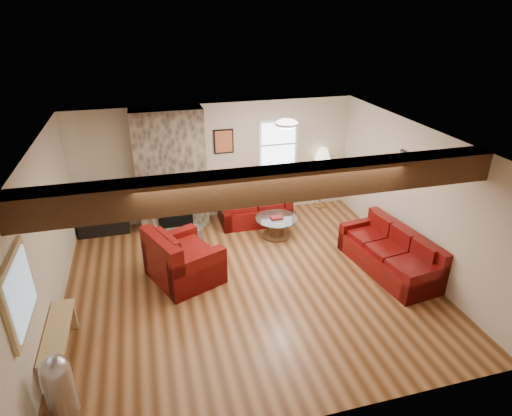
{
  "coord_description": "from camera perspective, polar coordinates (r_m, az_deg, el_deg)",
  "views": [
    {
      "loc": [
        -1.46,
        -5.85,
        4.28
      ],
      "look_at": [
        0.23,
        0.4,
        1.21
      ],
      "focal_mm": 30.0,
      "sensor_mm": 36.0,
      "label": 1
    }
  ],
  "objects": [
    {
      "name": "hatch_window",
      "position": [
        5.4,
        -29.04,
        -9.84
      ],
      "size": [
        0.08,
        1.0,
        0.9
      ],
      "primitive_type": null,
      "color": "tan",
      "rests_on": "room"
    },
    {
      "name": "television",
      "position": [
        9.15,
        -20.07,
        0.91
      ],
      "size": [
        0.77,
        0.1,
        0.44
      ],
      "primitive_type": "imported",
      "color": "black",
      "rests_on": "tv_cabinet"
    },
    {
      "name": "room",
      "position": [
        6.74,
        -0.98,
        -1.29
      ],
      "size": [
        8.0,
        8.0,
        8.0
      ],
      "color": "#593217",
      "rests_on": "ground"
    },
    {
      "name": "tv_cabinet",
      "position": [
        9.35,
        -19.64,
        -1.72
      ],
      "size": [
        1.0,
        0.4,
        0.5
      ],
      "primitive_type": "cube",
      "color": "black",
      "rests_on": "floor"
    },
    {
      "name": "artwork_right",
      "position": [
        7.98,
        19.59,
        5.43
      ],
      "size": [
        0.06,
        0.55,
        0.42
      ],
      "primitive_type": null,
      "color": "black",
      "rests_on": "room"
    },
    {
      "name": "loveseat",
      "position": [
        9.21,
        -0.24,
        0.47
      ],
      "size": [
        1.5,
        0.88,
        0.79
      ],
      "primitive_type": null,
      "rotation": [
        0.0,
        0.0,
        -0.02
      ],
      "color": "#49050A",
      "rests_on": "floor"
    },
    {
      "name": "sofa_three",
      "position": [
        7.89,
        17.35,
        -5.52
      ],
      "size": [
        1.07,
        2.05,
        0.76
      ],
      "primitive_type": null,
      "rotation": [
        0.0,
        0.0,
        -1.44
      ],
      "color": "#49050A",
      "rests_on": "floor"
    },
    {
      "name": "coffee_table",
      "position": [
        8.69,
        2.73,
        -2.56
      ],
      "size": [
        0.85,
        0.85,
        0.44
      ],
      "color": "#412815",
      "rests_on": "floor"
    },
    {
      "name": "back_window",
      "position": [
        9.41,
        2.96,
        8.51
      ],
      "size": [
        0.9,
        0.08,
        1.1
      ],
      "primitive_type": null,
      "color": "white",
      "rests_on": "room"
    },
    {
      "name": "artwork_back",
      "position": [
        9.08,
        -4.33,
        8.83
      ],
      "size": [
        0.42,
        0.06,
        0.52
      ],
      "primitive_type": null,
      "color": "black",
      "rests_on": "room"
    },
    {
      "name": "floor_lamp",
      "position": [
        9.72,
        8.89,
        6.72
      ],
      "size": [
        0.36,
        0.36,
        1.42
      ],
      "color": "tan",
      "rests_on": "floor"
    },
    {
      "name": "chimney_breast",
      "position": [
        8.89,
        -11.26,
        4.78
      ],
      "size": [
        1.4,
        0.67,
        2.5
      ],
      "color": "#363129",
      "rests_on": "floor"
    },
    {
      "name": "coal_bucket",
      "position": [
        8.59,
        -8.1,
        -3.5
      ],
      "size": [
        0.35,
        0.35,
        0.33
      ],
      "primitive_type": null,
      "color": "slate",
      "rests_on": "floor"
    },
    {
      "name": "armchair_red",
      "position": [
        7.38,
        -9.61,
        -6.15
      ],
      "size": [
        1.36,
        1.44,
        0.92
      ],
      "primitive_type": null,
      "rotation": [
        0.0,
        0.0,
        1.97
      ],
      "color": "#49050A",
      "rests_on": "floor"
    },
    {
      "name": "pedal_bin",
      "position": [
        5.66,
        -24.79,
        -20.71
      ],
      "size": [
        0.41,
        0.41,
        0.82
      ],
      "primitive_type": null,
      "rotation": [
        0.0,
        0.0,
        -0.3
      ],
      "color": "#B0B0B6",
      "rests_on": "floor"
    },
    {
      "name": "oak_beam",
      "position": [
        5.21,
        2.32,
        3.18
      ],
      "size": [
        6.0,
        0.36,
        0.38
      ],
      "primitive_type": "cube",
      "color": "#361F10",
      "rests_on": "room"
    },
    {
      "name": "ceiling_dome",
      "position": [
        7.38,
        4.1,
        10.91
      ],
      "size": [
        0.4,
        0.4,
        0.18
      ],
      "primitive_type": null,
      "color": "white",
      "rests_on": "room"
    },
    {
      "name": "pine_bench",
      "position": [
        6.46,
        -24.65,
        -16.14
      ],
      "size": [
        0.3,
        1.28,
        0.48
      ],
      "primitive_type": null,
      "color": "tan",
      "rests_on": "floor"
    }
  ]
}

